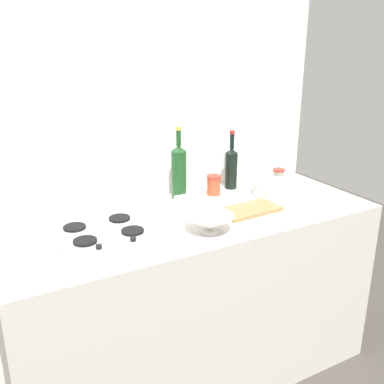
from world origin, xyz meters
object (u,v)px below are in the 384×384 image
Objects in this scene: wine_bottle_leftmost at (179,171)px; butter_dish at (192,203)px; cutting_board at (249,210)px; condiment_jar_front at (279,176)px; condiment_jar_rear at (214,185)px; mixing_bowl at (210,223)px; stovetop_hob at (104,232)px; wine_bottle_mid_left at (231,167)px; plate_stack at (274,188)px.

butter_dish is at bearing -97.78° from wine_bottle_leftmost.
cutting_board is (0.21, -0.34, -0.14)m from wine_bottle_leftmost.
wine_bottle_leftmost is at bearing 174.22° from condiment_jar_front.
wine_bottle_leftmost is 0.21m from butter_dish.
wine_bottle_leftmost is at bearing 82.22° from butter_dish.
butter_dish is 1.70× the size of condiment_jar_front.
condiment_jar_front is 0.83× the size of condiment_jar_rear.
mixing_bowl is 2.43× the size of condiment_jar_front.
condiment_jar_rear is at bearing 17.37° from stovetop_hob.
cutting_board is at bearing -34.19° from butter_dish.
condiment_jar_front is 0.49m from cutting_board.
wine_bottle_mid_left is at bearing 47.61° from mixing_bowl.
stovetop_hob is at bearing -170.08° from condiment_jar_front.
condiment_jar_rear is (0.21, 0.14, 0.02)m from butter_dish.
wine_bottle_leftmost is (-0.47, 0.20, 0.11)m from plate_stack.
plate_stack is 0.76× the size of cutting_board.
wine_bottle_leftmost reaches higher than cutting_board.
plate_stack is 0.60m from mixing_bowl.
wine_bottle_leftmost is at bearing -179.43° from wine_bottle_mid_left.
wine_bottle_leftmost is 0.21m from condiment_jar_rear.
mixing_bowl is (0.42, -0.19, 0.03)m from stovetop_hob.
wine_bottle_mid_left is 1.54× the size of mixing_bowl.
wine_bottle_mid_left is at bearing 123.85° from plate_stack.
wine_bottle_leftmost is at bearing 79.52° from mixing_bowl.
condiment_jar_front is (0.15, 0.14, 0.01)m from plate_stack.
cutting_board is (-0.12, -0.34, -0.11)m from wine_bottle_mid_left.
condiment_jar_rear reaches higher than mixing_bowl.
wine_bottle_leftmost is 1.25× the size of cutting_board.
plate_stack is 0.20m from condiment_jar_front.
mixing_bowl reaches higher than plate_stack.
wine_bottle_mid_left reaches higher than butter_dish.
stovetop_hob is 1.94× the size of mixing_bowl.
wine_bottle_leftmost is 0.62m from condiment_jar_front.
wine_bottle_mid_left is 0.30m from condiment_jar_front.
condiment_jar_front is at bearing 34.20° from cutting_board.
cutting_board is (-0.26, -0.13, -0.03)m from plate_stack.
condiment_jar_rear is at bearing -162.15° from wine_bottle_mid_left.
mixing_bowl is at bearing -123.72° from condiment_jar_rear.
plate_stack is 0.52m from wine_bottle_leftmost.
butter_dish is 0.65m from condiment_jar_front.
mixing_bowl is at bearing -132.39° from wine_bottle_mid_left.
condiment_jar_front is (0.29, -0.07, -0.08)m from wine_bottle_mid_left.
plate_stack is at bearing 3.12° from stovetop_hob.
condiment_jar_front is (0.69, 0.38, 0.00)m from mixing_bowl.
condiment_jar_rear reaches higher than cutting_board.
wine_bottle_leftmost reaches higher than stovetop_hob.
wine_bottle_leftmost is at bearing 27.22° from stovetop_hob.
stovetop_hob is 0.71m from cutting_board.
plate_stack is 1.07× the size of mixing_bowl.
condiment_jar_front is 0.43m from condiment_jar_rear.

